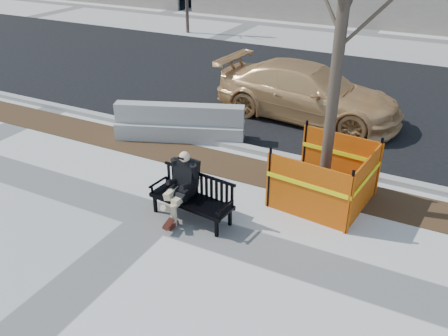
{
  "coord_description": "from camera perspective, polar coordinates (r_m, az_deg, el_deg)",
  "views": [
    {
      "loc": [
        4.78,
        -6.34,
        5.25
      ],
      "look_at": [
        1.05,
        0.88,
        0.93
      ],
      "focal_mm": 37.98,
      "sensor_mm": 36.0,
      "label": 1
    }
  ],
  "objects": [
    {
      "name": "sedan",
      "position": [
        14.27,
        9.81,
        5.97
      ],
      "size": [
        5.56,
        2.64,
        1.57
      ],
      "primitive_type": "imported",
      "rotation": [
        0.0,
        0.0,
        1.49
      ],
      "color": "tan",
      "rests_on": "ground"
    },
    {
      "name": "asphalt_street",
      "position": [
        16.72,
        9.44,
        9.32
      ],
      "size": [
        60.0,
        10.4,
        0.01
      ],
      "primitive_type": "cube",
      "color": "black",
      "rests_on": "ground"
    },
    {
      "name": "ground",
      "position": [
        9.52,
        -8.11,
        -5.81
      ],
      "size": [
        120.0,
        120.0,
        0.0
      ],
      "primitive_type": "plane",
      "color": "beige",
      "rests_on": "ground"
    },
    {
      "name": "bench",
      "position": [
        9.41,
        -3.87,
        -6.03
      ],
      "size": [
        1.78,
        0.81,
        0.91
      ],
      "primitive_type": null,
      "rotation": [
        0.0,
        0.0,
        -0.12
      ],
      "color": "black",
      "rests_on": "ground"
    },
    {
      "name": "jersey_barrier_left",
      "position": [
        12.76,
        -5.26,
        3.56
      ],
      "size": [
        3.41,
        1.86,
        0.97
      ],
      "primitive_type": null,
      "rotation": [
        0.0,
        0.0,
        0.37
      ],
      "color": "#9B9991",
      "rests_on": "ground"
    },
    {
      "name": "curb",
      "position": [
        12.15,
        1.39,
        2.68
      ],
      "size": [
        60.0,
        0.25,
        0.12
      ],
      "primitive_type": "cube",
      "color": "#9E9B93",
      "rests_on": "ground"
    },
    {
      "name": "seated_man",
      "position": [
        9.56,
        -4.84,
        -5.45
      ],
      "size": [
        0.69,
        1.02,
        1.35
      ],
      "primitive_type": null,
      "rotation": [
        0.0,
        0.0,
        -0.12
      ],
      "color": "black",
      "rests_on": "ground"
    },
    {
      "name": "mulch_strip",
      "position": [
        11.41,
        -0.71,
        0.62
      ],
      "size": [
        40.0,
        1.2,
        0.02
      ],
      "primitive_type": "cube",
      "color": "#47301C",
      "rests_on": "ground"
    },
    {
      "name": "tree_fence",
      "position": [
        10.15,
        11.66,
        -3.81
      ],
      "size": [
        2.92,
        2.92,
        6.61
      ],
      "primitive_type": null,
      "rotation": [
        0.0,
        0.0,
        -0.11
      ],
      "color": "#E6570B",
      "rests_on": "ground"
    },
    {
      "name": "far_tree_left",
      "position": [
        25.31,
        -4.38,
        15.94
      ],
      "size": [
        2.17,
        2.17,
        5.03
      ],
      "primitive_type": null,
      "rotation": [
        0.0,
        0.0,
        -0.18
      ],
      "color": "#4C3C30",
      "rests_on": "ground"
    }
  ]
}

